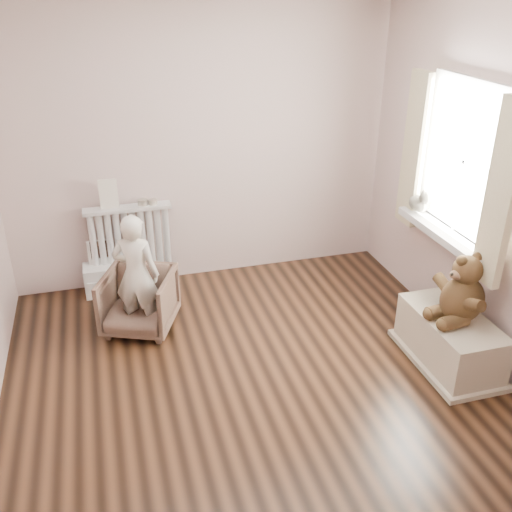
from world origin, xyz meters
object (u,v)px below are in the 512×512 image
object	(u,v)px
toy_vanity	(101,267)
child	(136,275)
armchair	(139,301)
plush_cat	(419,201)
radiator	(132,251)
teddy_bear	(464,288)
toy_bench	(450,340)

from	to	relation	value
toy_vanity	child	distance (m)	0.85
armchair	plush_cat	xyz separation A→B (m)	(2.39, -0.24, 0.74)
toy_vanity	plush_cat	xyz separation A→B (m)	(2.67, -0.95, 0.72)
toy_vanity	child	size ratio (longest dim) A/B	0.50
radiator	child	distance (m)	0.80
child	teddy_bear	world-z (taller)	child
child	toy_bench	distance (m)	2.52
teddy_bear	plush_cat	xyz separation A→B (m)	(0.12, 0.92, 0.33)
toy_bench	plush_cat	xyz separation A→B (m)	(0.14, 0.88, 0.80)
radiator	toy_vanity	world-z (taller)	radiator
armchair	teddy_bear	distance (m)	2.58
child	toy_bench	xyz separation A→B (m)	(2.25, -1.08, -0.34)
armchair	plush_cat	bearing A→B (deg)	17.28
toy_vanity	teddy_bear	size ratio (longest dim) A/B	0.99
toy_bench	plush_cat	world-z (taller)	plush_cat
armchair	teddy_bear	bearing A→B (deg)	-3.96
toy_bench	toy_vanity	bearing A→B (deg)	144.09
teddy_bear	child	bearing A→B (deg)	147.44
radiator	child	bearing A→B (deg)	-90.91
child	armchair	bearing A→B (deg)	-66.93
radiator	toy_bench	xyz separation A→B (m)	(2.24, -1.86, -0.19)
toy_vanity	toy_bench	world-z (taller)	toy_vanity
radiator	toy_bench	world-z (taller)	radiator
radiator	toy_vanity	size ratio (longest dim) A/B	1.59
radiator	plush_cat	bearing A→B (deg)	-22.39
radiator	armchair	size ratio (longest dim) A/B	1.45
child	plush_cat	xyz separation A→B (m)	(2.39, -0.19, 0.46)
armchair	toy_bench	bearing A→B (deg)	-3.52
radiator	plush_cat	world-z (taller)	plush_cat
teddy_bear	plush_cat	world-z (taller)	plush_cat
armchair	plush_cat	world-z (taller)	plush_cat
armchair	teddy_bear	world-z (taller)	teddy_bear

